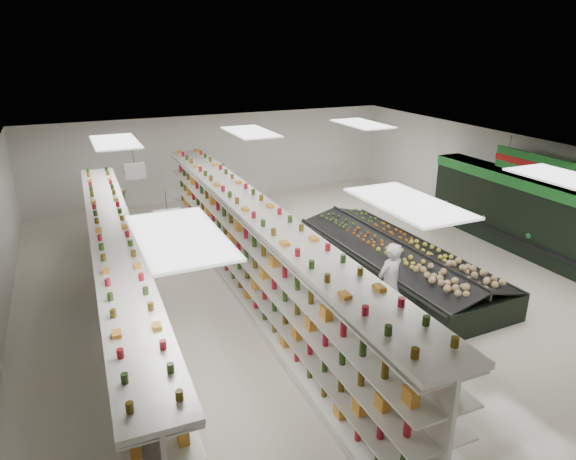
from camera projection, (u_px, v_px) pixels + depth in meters
name	position (u px, v px, depth m)	size (l,w,h in m)	color
floor	(306.00, 276.00, 13.45)	(16.00, 16.00, 0.00)	beige
ceiling	(307.00, 156.00, 12.34)	(14.00, 16.00, 0.02)	white
wall_back	(216.00, 157.00, 19.75)	(14.00, 0.02, 3.20)	white
wall_right	(514.00, 188.00, 15.56)	(0.02, 16.00, 3.20)	white
produce_wall_case	(542.00, 216.00, 14.22)	(0.93, 8.00, 2.20)	black
aisle_sign_near	(168.00, 220.00, 9.34)	(0.52, 0.06, 0.75)	white
aisle_sign_far	(135.00, 171.00, 12.76)	(0.52, 0.06, 0.75)	white
hortifruti_banner	(543.00, 167.00, 13.62)	(0.12, 3.20, 0.95)	#1F772A
gondola_left	(119.00, 284.00, 10.87)	(1.27, 12.15, 2.10)	silver
gondola_center	(255.00, 257.00, 11.95)	(1.10, 13.50, 2.34)	silver
produce_island	(396.00, 258.00, 13.44)	(2.54, 6.56, 0.97)	black
soda_endcap	(208.00, 193.00, 17.92)	(1.50, 1.23, 1.65)	#B31414
shopper_main	(389.00, 283.00, 10.99)	(0.67, 0.44, 1.85)	white
shopper_background	(123.00, 213.00, 15.88)	(0.77, 0.47, 1.58)	tan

